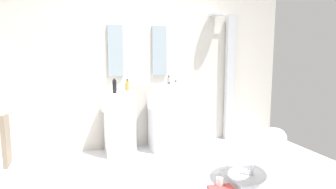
{
  "coord_description": "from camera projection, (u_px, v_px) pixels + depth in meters",
  "views": [
    {
      "loc": [
        -0.93,
        -2.88,
        1.47
      ],
      "look_at": [
        0.15,
        0.55,
        0.95
      ],
      "focal_mm": 32.19,
      "sensor_mm": 36.0,
      "label": 1
    }
  ],
  "objects": [
    {
      "name": "rear_partition",
      "position": [
        137.0,
        62.0,
        4.58
      ],
      "size": [
        4.8,
        0.1,
        2.6
      ],
      "primitive_type": "cube",
      "color": "beige",
      "rests_on": "ground_plane"
    },
    {
      "name": "pedestal_sink_left",
      "position": [
        119.0,
        120.0,
        4.29
      ],
      "size": [
        0.49,
        0.49,
        1.0
      ],
      "color": "white",
      "rests_on": "ground_plane"
    },
    {
      "name": "pedestal_sink_right",
      "position": [
        164.0,
        117.0,
        4.49
      ],
      "size": [
        0.49,
        0.49,
        1.0
      ],
      "color": "white",
      "rests_on": "ground_plane"
    },
    {
      "name": "vanity_mirror_left",
      "position": [
        115.0,
        51.0,
        4.39
      ],
      "size": [
        0.22,
        0.03,
        0.74
      ],
      "primitive_type": "cube",
      "color": "#8C9EA8"
    },
    {
      "name": "vanity_mirror_right",
      "position": [
        159.0,
        51.0,
        4.59
      ],
      "size": [
        0.22,
        0.03,
        0.74
      ],
      "primitive_type": "cube",
      "color": "#8C9EA8"
    },
    {
      "name": "shower_column",
      "position": [
        229.0,
        75.0,
        4.94
      ],
      "size": [
        0.49,
        0.24,
        2.05
      ],
      "color": "#B7BABF",
      "rests_on": "ground_plane"
    },
    {
      "name": "lounge_chair",
      "position": [
        252.0,
        151.0,
        3.41
      ],
      "size": [
        1.08,
        1.08,
        0.65
      ],
      "color": "#B7BABF",
      "rests_on": "ground_plane"
    },
    {
      "name": "towel_rack",
      "position": [
        3.0,
        142.0,
        2.8
      ],
      "size": [
        0.37,
        0.22,
        0.95
      ],
      "color": "#B7BABF",
      "rests_on": "ground_plane"
    },
    {
      "name": "magazine_red",
      "position": [
        221.0,
        189.0,
        3.2
      ],
      "size": [
        0.28,
        0.2,
        0.02
      ],
      "primitive_type": "cube",
      "rotation": [
        0.0,
        0.0,
        -0.1
      ],
      "color": "#B73838",
      "rests_on": "area_rug"
    },
    {
      "name": "coffee_mug",
      "position": [
        220.0,
        182.0,
        3.26
      ],
      "size": [
        0.08,
        0.08,
        0.11
      ],
      "primitive_type": "cylinder",
      "color": "white",
      "rests_on": "area_rug"
    },
    {
      "name": "soap_bottle_green",
      "position": [
        127.0,
        87.0,
        4.29
      ],
      "size": [
        0.04,
        0.04,
        0.14
      ],
      "color": "#59996B",
      "rests_on": "pedestal_sink_left"
    },
    {
      "name": "soap_bottle_white",
      "position": [
        176.0,
        86.0,
        4.42
      ],
      "size": [
        0.04,
        0.04,
        0.14
      ],
      "color": "white",
      "rests_on": "pedestal_sink_right"
    },
    {
      "name": "soap_bottle_amber",
      "position": [
        127.0,
        86.0,
        4.27
      ],
      "size": [
        0.04,
        0.04,
        0.17
      ],
      "color": "#C68C38",
      "rests_on": "pedestal_sink_left"
    },
    {
      "name": "soap_bottle_grey",
      "position": [
        169.0,
        83.0,
        4.56
      ],
      "size": [
        0.05,
        0.05,
        0.2
      ],
      "color": "#99999E",
      "rests_on": "pedestal_sink_right"
    },
    {
      "name": "soap_bottle_black",
      "position": [
        115.0,
        86.0,
        4.08
      ],
      "size": [
        0.05,
        0.05,
        0.2
      ],
      "color": "black",
      "rests_on": "pedestal_sink_left"
    },
    {
      "name": "soap_bottle_clear",
      "position": [
        169.0,
        87.0,
        4.32
      ],
      "size": [
        0.05,
        0.05,
        0.12
      ],
      "color": "silver",
      "rests_on": "pedestal_sink_right"
    }
  ]
}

